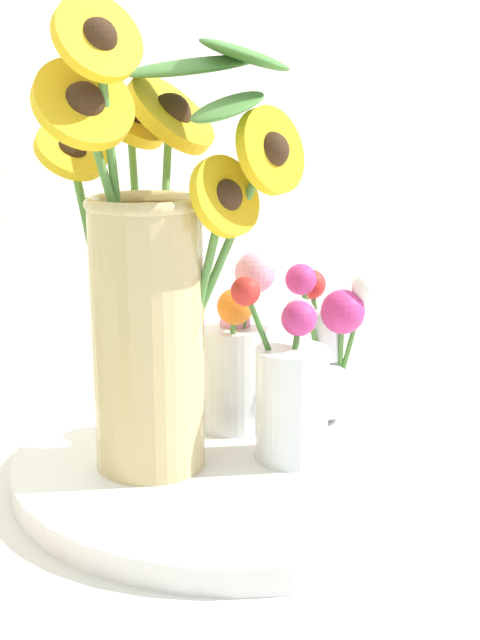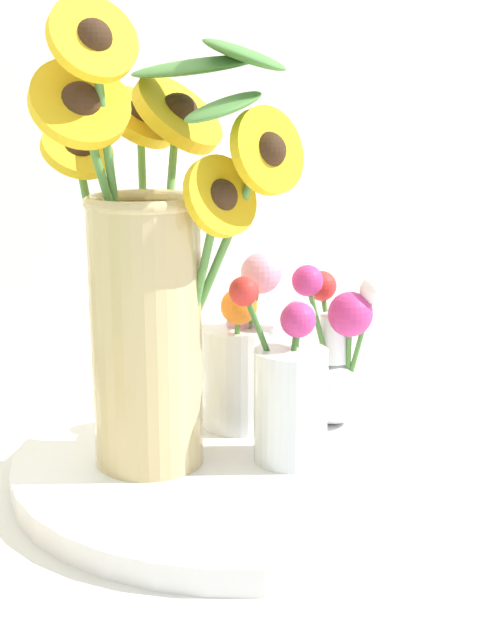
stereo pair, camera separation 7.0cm
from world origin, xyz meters
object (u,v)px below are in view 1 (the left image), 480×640
at_px(vase_bulb_right, 327,354).
at_px(vase_small_center, 291,391).
at_px(mason_jar_sunflowers, 155,268).
at_px(serving_tray, 240,463).
at_px(vase_small_back, 234,360).

bearing_deg(vase_bulb_right, vase_small_center, -157.80).
bearing_deg(mason_jar_sunflowers, serving_tray, -30.97).
distance_m(mason_jar_sunflowers, vase_bulb_right, 0.21).
relative_size(mason_jar_sunflowers, vase_small_back, 2.29).
height_order(serving_tray, vase_small_center, vase_small_center).
bearing_deg(serving_tray, vase_small_back, 51.30).
bearing_deg(vase_small_back, vase_bulb_right, -34.22).
xyz_separation_m(serving_tray, mason_jar_sunflowers, (-0.06, 0.04, 0.18)).
bearing_deg(vase_small_back, vase_small_center, -100.13).
relative_size(serving_tray, vase_small_center, 2.45).
bearing_deg(serving_tray, vase_bulb_right, -1.00).
relative_size(vase_small_center, vase_bulb_right, 1.03).
distance_m(serving_tray, vase_small_back, 0.10).
height_order(vase_bulb_right, vase_small_back, vase_small_back).
height_order(vase_small_center, vase_bulb_right, vase_small_center).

